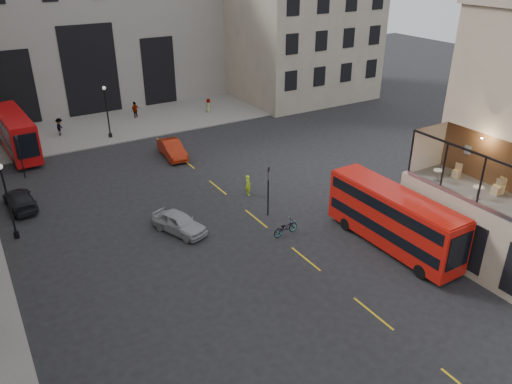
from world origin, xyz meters
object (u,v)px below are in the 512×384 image
cafe_table_far (438,174)px  cafe_chair_b (499,189)px  car_a (179,223)px  pedestrian_a (30,148)px  traffic_light_near (268,185)px  cafe_chair_c (496,190)px  bicycle (286,228)px  cafe_table_mid (478,191)px  street_lamp_a (9,206)px  cyclist (248,185)px  pedestrian_c (135,110)px  pedestrian_b (60,127)px  bus_near (393,217)px  car_b (172,149)px  car_c (20,200)px  cafe_chair_d (456,173)px  traffic_light_far (19,151)px  bus_far (15,132)px  street_lamp_b (108,115)px  pedestrian_d (208,106)px

cafe_table_far → cafe_chair_b: size_ratio=0.75×
car_a → pedestrian_a: size_ratio=2.70×
traffic_light_near → cafe_chair_c: size_ratio=4.14×
bicycle → cafe_table_mid: size_ratio=2.67×
street_lamp_a → cafe_table_far: (22.64, -14.70, 2.69)m
cyclist → pedestrian_c: pedestrian_c is taller
cafe_table_mid → cafe_table_far: size_ratio=1.01×
car_a → pedestrian_b: (-2.79, 24.04, 0.24)m
bus_near → car_b: bearing=105.6°
pedestrian_b → pedestrian_c: bearing=-51.4°
pedestrian_a → traffic_light_near: bearing=-81.0°
car_c → cafe_chair_d: size_ratio=5.16×
car_c → cafe_chair_b: 32.50m
cyclist → cafe_table_far: (6.17, -12.34, 4.26)m
street_lamp_a → car_c: size_ratio=1.18×
traffic_light_far → bus_far: size_ratio=0.39×
traffic_light_far → bus_near: size_ratio=0.39×
bus_near → cafe_table_mid: 5.31m
bus_far → cafe_chair_b: (21.86, -33.84, 2.71)m
street_lamp_b → pedestrian_a: (-7.71, -1.05, -1.61)m
cafe_chair_d → car_c: bearing=140.1°
traffic_light_far → car_a: bearing=-62.9°
traffic_light_far → pedestrian_b: size_ratio=1.99×
traffic_light_far → car_b: traffic_light_far is taller
car_c → pedestrian_a: 10.77m
street_lamp_a → pedestrian_b: size_ratio=2.79×
car_c → bicycle: (14.69, -13.31, -0.14)m
cafe_chair_b → traffic_light_near: bearing=125.4°
bus_far → cafe_chair_c: cafe_chair_c is taller
car_a → cafe_chair_b: bearing=-62.6°
traffic_light_far → car_c: bearing=-101.1°
bus_near → bicycle: bus_near is taller
pedestrian_d → cafe_chair_c: bearing=145.0°
street_lamp_b → car_b: 8.83m
street_lamp_b → bus_near: street_lamp_b is taller
pedestrian_b → traffic_light_far: bearing=179.2°
bus_near → bus_far: size_ratio=0.99×
bus_far → bicycle: (13.14, -25.01, -1.67)m
street_lamp_a → cyclist: 16.71m
traffic_light_near → cafe_table_mid: cafe_table_mid is taller
bus_near → car_c: size_ratio=2.16×
street_lamp_a → car_b: (14.44, 8.03, -1.63)m
street_lamp_a → pedestrian_b: 20.40m
bicycle → cafe_chair_c: size_ratio=2.14×
car_b → car_c: car_b is taller
street_lamp_a → car_b: bearing=29.1°
street_lamp_b → cyclist: size_ratio=3.23×
cafe_chair_b → pedestrian_b: bearing=115.4°
traffic_light_near → car_a: 6.71m
bus_near → pedestrian_c: (-5.16, 34.55, -1.21)m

